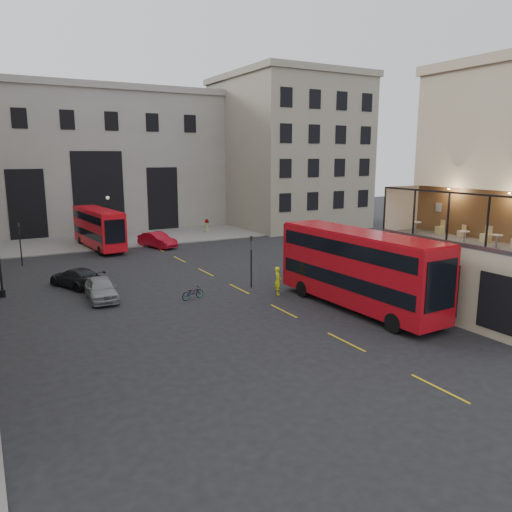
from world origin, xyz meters
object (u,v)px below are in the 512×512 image
cafe_table_far (416,226)px  cafe_chair_c (461,233)px  bus_far (99,227)px  cyclist (278,281)px  bicycle (193,293)px  pedestrian_c (124,240)px  cafe_table_mid (464,235)px  pedestrian_d (207,226)px  street_lamp_b (109,224)px  car_c (76,278)px  cafe_chair_b (486,237)px  bus_near (358,266)px  cafe_table_near (497,239)px  cafe_chair_d (440,230)px  pedestrian_b (104,236)px  car_a (101,289)px  traffic_light_near (251,255)px  traffic_light_far (20,239)px  car_b (157,240)px

cafe_table_far → cafe_chair_c: 2.70m
bus_far → cyclist: bus_far is taller
bicycle → cyclist: size_ratio=0.84×
pedestrian_c → cafe_table_mid: 35.16m
pedestrian_d → street_lamp_b: bearing=74.1°
car_c → cafe_table_mid: size_ratio=6.81×
street_lamp_b → cafe_table_mid: bearing=-71.2°
car_c → cafe_chair_b: bearing=111.5°
bus_near → cafe_table_near: (3.70, -6.62, 2.34)m
cafe_table_near → cafe_chair_b: 1.90m
cafe_table_near → cafe_chair_c: (1.59, 3.47, -0.27)m
bicycle → pedestrian_c: 21.41m
cafe_table_far → cafe_chair_c: cafe_table_far is taller
bus_far → cafe_chair_d: bearing=-64.5°
bus_far → cyclist: 24.84m
pedestrian_b → cafe_table_mid: bearing=-106.7°
cafe_chair_d → cafe_chair_b: bearing=-94.7°
car_a → traffic_light_near: bearing=-7.6°
bicycle → cafe_table_near: (11.85, -13.71, 4.66)m
bus_far → pedestrian_c: 2.86m
car_c → cyclist: bearing=119.5°
pedestrian_c → cafe_table_far: bearing=66.1°
cyclist → car_a: bearing=90.6°
cafe_table_near → cafe_table_mid: (-0.21, 1.86, -0.02)m
car_a → cafe_table_near: 24.25m
traffic_light_near → street_lamp_b: 22.56m
traffic_light_near → bus_near: size_ratio=0.31×
bicycle → cyclist: (5.59, -1.84, 0.55)m
pedestrian_d → cafe_table_near: bearing=147.1°
traffic_light_far → pedestrian_b: bearing=40.5°
cafe_table_far → car_c: bearing=139.3°
car_a → car_b: (9.46, 16.94, 0.03)m
bus_near → cafe_chair_b: 7.39m
pedestrian_d → cafe_table_far: (-1.01, -34.63, 4.28)m
traffic_light_near → cyclist: traffic_light_near is taller
cyclist → cafe_table_near: 14.04m
bus_near → cafe_table_far: (3.48, -1.18, 2.39)m
cafe_table_near → cafe_chair_d: bearing=73.7°
bus_far → bicycle: size_ratio=6.33×
pedestrian_d → cafe_table_mid: bearing=146.7°
bus_far → traffic_light_near: bearing=-73.6°
traffic_light_near → cafe_chair_d: bearing=-48.4°
traffic_light_near → cafe_table_far: cafe_table_far is taller
bus_far → cafe_chair_c: bearing=-65.3°
car_a → cafe_table_near: size_ratio=6.03×
bus_near → cafe_chair_b: size_ratio=13.11×
bus_near → cafe_chair_c: (5.29, -3.15, 2.07)m
pedestrian_b → traffic_light_near: bearing=-112.4°
car_a → cafe_chair_d: bearing=-27.9°
traffic_light_far → cafe_table_near: 37.06m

